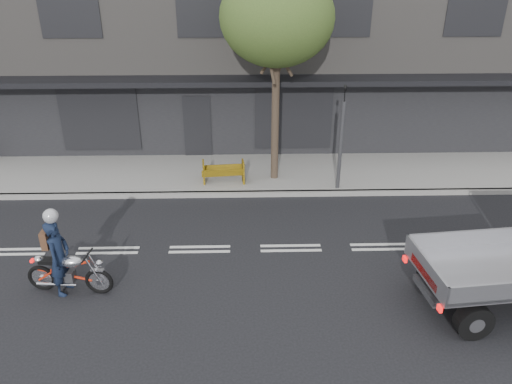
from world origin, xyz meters
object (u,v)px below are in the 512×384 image
(rider, at_px, (59,258))
(motorcycle, at_px, (69,272))
(street_tree, at_px, (277,18))
(traffic_light_pole, at_px, (341,144))
(construction_barrier, at_px, (223,174))

(rider, bearing_deg, motorcycle, -82.81)
(street_tree, relative_size, motorcycle, 3.33)
(traffic_light_pole, relative_size, construction_barrier, 2.52)
(motorcycle, bearing_deg, traffic_light_pole, 42.92)
(traffic_light_pole, xyz_separation_m, construction_barrier, (-3.69, 0.30, -1.11))
(traffic_light_pole, bearing_deg, motorcycle, -144.30)
(street_tree, distance_m, traffic_light_pole, 4.23)
(construction_barrier, bearing_deg, traffic_light_pole, -4.68)
(motorcycle, relative_size, construction_barrier, 1.46)
(street_tree, bearing_deg, rider, -131.23)
(street_tree, relative_size, rider, 3.68)
(street_tree, bearing_deg, construction_barrier, -162.08)
(traffic_light_pole, distance_m, rider, 8.78)
(rider, xyz_separation_m, construction_barrier, (3.47, 5.34, -0.38))
(street_tree, distance_m, motorcycle, 9.07)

